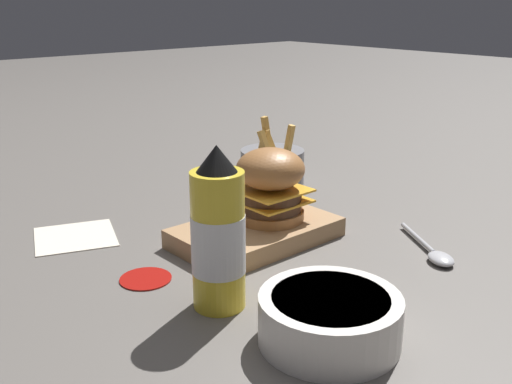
{
  "coord_description": "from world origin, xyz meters",
  "views": [
    {
      "loc": [
        -0.6,
        -0.64,
        0.35
      ],
      "look_at": [
        -0.04,
        -0.02,
        0.08
      ],
      "focal_mm": 42.0,
      "sensor_mm": 36.0,
      "label": 1
    }
  ],
  "objects_px": {
    "side_bowl": "(330,318)",
    "fries_basket": "(272,169)",
    "burger": "(270,184)",
    "ketchup_bottle": "(218,236)",
    "serving_board": "(256,233)",
    "spoon": "(436,254)"
  },
  "relations": [
    {
      "from": "burger",
      "to": "ketchup_bottle",
      "type": "xyz_separation_m",
      "value": [
        -0.19,
        -0.12,
        0.0
      ]
    },
    {
      "from": "ketchup_bottle",
      "to": "side_bowl",
      "type": "height_order",
      "value": "ketchup_bottle"
    },
    {
      "from": "burger",
      "to": "ketchup_bottle",
      "type": "bearing_deg",
      "value": -148.3
    },
    {
      "from": "burger",
      "to": "side_bowl",
      "type": "bearing_deg",
      "value": -120.68
    },
    {
      "from": "spoon",
      "to": "ketchup_bottle",
      "type": "bearing_deg",
      "value": -75.2
    },
    {
      "from": "burger",
      "to": "spoon",
      "type": "relative_size",
      "value": 0.77
    },
    {
      "from": "ketchup_bottle",
      "to": "spoon",
      "type": "distance_m",
      "value": 0.34
    },
    {
      "from": "serving_board",
      "to": "burger",
      "type": "xyz_separation_m",
      "value": [
        0.03,
        0.0,
        0.07
      ]
    },
    {
      "from": "burger",
      "to": "spoon",
      "type": "distance_m",
      "value": 0.26
    },
    {
      "from": "spoon",
      "to": "serving_board",
      "type": "bearing_deg",
      "value": -113.13
    },
    {
      "from": "burger",
      "to": "fries_basket",
      "type": "distance_m",
      "value": 0.24
    },
    {
      "from": "ketchup_bottle",
      "to": "side_bowl",
      "type": "relative_size",
      "value": 1.29
    },
    {
      "from": "side_bowl",
      "to": "fries_basket",
      "type": "bearing_deg",
      "value": 53.56
    },
    {
      "from": "ketchup_bottle",
      "to": "burger",
      "type": "bearing_deg",
      "value": 31.7
    },
    {
      "from": "serving_board",
      "to": "burger",
      "type": "bearing_deg",
      "value": 1.98
    },
    {
      "from": "serving_board",
      "to": "fries_basket",
      "type": "distance_m",
      "value": 0.26
    },
    {
      "from": "burger",
      "to": "side_bowl",
      "type": "xyz_separation_m",
      "value": [
        -0.15,
        -0.26,
        -0.06
      ]
    },
    {
      "from": "spoon",
      "to": "fries_basket",
      "type": "bearing_deg",
      "value": -154.41
    },
    {
      "from": "serving_board",
      "to": "burger",
      "type": "distance_m",
      "value": 0.08
    },
    {
      "from": "fries_basket",
      "to": "spoon",
      "type": "bearing_deg",
      "value": -96.4
    },
    {
      "from": "fries_basket",
      "to": "spoon",
      "type": "relative_size",
      "value": 1.0
    },
    {
      "from": "ketchup_bottle",
      "to": "side_bowl",
      "type": "distance_m",
      "value": 0.16
    }
  ]
}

